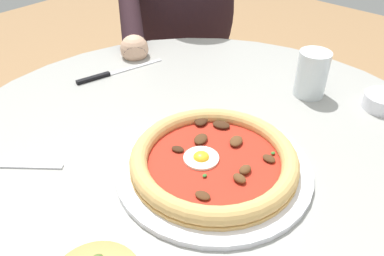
{
  "coord_description": "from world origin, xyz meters",
  "views": [
    {
      "loc": [
        0.4,
        0.34,
        1.14
      ],
      "look_at": [
        -0.01,
        -0.03,
        0.74
      ],
      "focal_mm": 36.5,
      "sensor_mm": 36.0,
      "label": 1
    }
  ],
  "objects_px": {
    "dining_table": "(200,206)",
    "fork_utensil": "(11,166)",
    "diner_person": "(179,67)",
    "water_glass": "(311,77)",
    "ramekin_capers": "(382,101)",
    "pizza_on_plate": "(214,161)",
    "cafe_chair_diner": "(177,51)",
    "steak_knife": "(108,74)"
  },
  "relations": [
    {
      "from": "steak_knife",
      "to": "dining_table",
      "type": "bearing_deg",
      "value": 79.14
    },
    {
      "from": "ramekin_capers",
      "to": "cafe_chair_diner",
      "type": "relative_size",
      "value": 0.09
    },
    {
      "from": "dining_table",
      "to": "diner_person",
      "type": "distance_m",
      "value": 0.69
    },
    {
      "from": "fork_utensil",
      "to": "cafe_chair_diner",
      "type": "distance_m",
      "value": 0.92
    },
    {
      "from": "pizza_on_plate",
      "to": "water_glass",
      "type": "bearing_deg",
      "value": -179.9
    },
    {
      "from": "cafe_chair_diner",
      "to": "steak_knife",
      "type": "bearing_deg",
      "value": 27.76
    },
    {
      "from": "pizza_on_plate",
      "to": "cafe_chair_diner",
      "type": "relative_size",
      "value": 0.38
    },
    {
      "from": "water_glass",
      "to": "fork_utensil",
      "type": "bearing_deg",
      "value": -25.41
    },
    {
      "from": "steak_knife",
      "to": "diner_person",
      "type": "height_order",
      "value": "diner_person"
    },
    {
      "from": "pizza_on_plate",
      "to": "steak_knife",
      "type": "distance_m",
      "value": 0.39
    },
    {
      "from": "water_glass",
      "to": "cafe_chair_diner",
      "type": "height_order",
      "value": "cafe_chair_diner"
    },
    {
      "from": "pizza_on_plate",
      "to": "diner_person",
      "type": "bearing_deg",
      "value": -132.08
    },
    {
      "from": "cafe_chair_diner",
      "to": "pizza_on_plate",
      "type": "bearing_deg",
      "value": 47.61
    },
    {
      "from": "dining_table",
      "to": "fork_utensil",
      "type": "bearing_deg",
      "value": -40.67
    },
    {
      "from": "water_glass",
      "to": "steak_knife",
      "type": "relative_size",
      "value": 0.46
    },
    {
      "from": "pizza_on_plate",
      "to": "fork_utensil",
      "type": "height_order",
      "value": "pizza_on_plate"
    },
    {
      "from": "dining_table",
      "to": "ramekin_capers",
      "type": "height_order",
      "value": "ramekin_capers"
    },
    {
      "from": "water_glass",
      "to": "ramekin_capers",
      "type": "height_order",
      "value": "water_glass"
    },
    {
      "from": "ramekin_capers",
      "to": "fork_utensil",
      "type": "bearing_deg",
      "value": -33.74
    },
    {
      "from": "pizza_on_plate",
      "to": "cafe_chair_diner",
      "type": "height_order",
      "value": "cafe_chair_diner"
    },
    {
      "from": "fork_utensil",
      "to": "pizza_on_plate",
      "type": "bearing_deg",
      "value": 130.3
    },
    {
      "from": "cafe_chair_diner",
      "to": "ramekin_capers",
      "type": "bearing_deg",
      "value": 73.96
    },
    {
      "from": "dining_table",
      "to": "steak_knife",
      "type": "height_order",
      "value": "steak_knife"
    },
    {
      "from": "dining_table",
      "to": "steak_knife",
      "type": "relative_size",
      "value": 4.62
    },
    {
      "from": "water_glass",
      "to": "cafe_chair_diner",
      "type": "relative_size",
      "value": 0.11
    },
    {
      "from": "diner_person",
      "to": "water_glass",
      "type": "bearing_deg",
      "value": 72.05
    },
    {
      "from": "dining_table",
      "to": "water_glass",
      "type": "height_order",
      "value": "water_glass"
    },
    {
      "from": "dining_table",
      "to": "fork_utensil",
      "type": "xyz_separation_m",
      "value": [
        0.24,
        -0.21,
        0.14
      ]
    },
    {
      "from": "pizza_on_plate",
      "to": "diner_person",
      "type": "xyz_separation_m",
      "value": [
        -0.5,
        -0.55,
        -0.21
      ]
    },
    {
      "from": "water_glass",
      "to": "diner_person",
      "type": "distance_m",
      "value": 0.63
    },
    {
      "from": "ramekin_capers",
      "to": "diner_person",
      "type": "xyz_separation_m",
      "value": [
        -0.13,
        -0.69,
        -0.21
      ]
    },
    {
      "from": "cafe_chair_diner",
      "to": "fork_utensil",
      "type": "bearing_deg",
      "value": 26.0
    },
    {
      "from": "cafe_chair_diner",
      "to": "water_glass",
      "type": "bearing_deg",
      "value": 67.15
    },
    {
      "from": "fork_utensil",
      "to": "diner_person",
      "type": "height_order",
      "value": "diner_person"
    },
    {
      "from": "ramekin_capers",
      "to": "steak_knife",
      "type": "bearing_deg",
      "value": -61.76
    },
    {
      "from": "steak_knife",
      "to": "cafe_chair_diner",
      "type": "relative_size",
      "value": 0.25
    },
    {
      "from": "water_glass",
      "to": "dining_table",
      "type": "bearing_deg",
      "value": -9.19
    },
    {
      "from": "diner_person",
      "to": "pizza_on_plate",
      "type": "bearing_deg",
      "value": 47.92
    },
    {
      "from": "dining_table",
      "to": "cafe_chair_diner",
      "type": "relative_size",
      "value": 1.15
    },
    {
      "from": "dining_table",
      "to": "cafe_chair_diner",
      "type": "bearing_deg",
      "value": -133.41
    },
    {
      "from": "pizza_on_plate",
      "to": "diner_person",
      "type": "relative_size",
      "value": 0.27
    },
    {
      "from": "pizza_on_plate",
      "to": "fork_utensil",
      "type": "distance_m",
      "value": 0.33
    }
  ]
}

